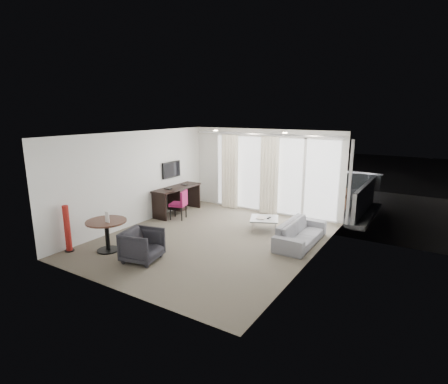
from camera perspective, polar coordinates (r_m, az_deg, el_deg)
The scene contains 28 objects.
floor at distance 8.80m, azimuth -2.07°, elevation -7.75°, with size 5.00×6.00×0.00m, color #5D5548.
ceiling at distance 8.25m, azimuth -2.22°, elevation 9.39°, with size 5.00×6.00×0.00m, color white.
wall_left at distance 10.01m, azimuth -14.12°, elevation 2.16°, with size 0.00×6.00×2.60m, color silver.
wall_right at distance 7.37m, azimuth 14.22°, elevation -1.69°, with size 0.00×6.00×2.60m, color silver.
wall_front at distance 6.25m, azimuth -17.69°, elevation -4.56°, with size 5.00×0.00×2.60m, color silver.
window_panel at distance 10.88m, azimuth 7.98°, elevation 2.74°, with size 4.00×0.02×2.38m, color white, non-canonical shape.
window_frame at distance 10.87m, azimuth 7.95°, elevation 2.73°, with size 4.10×0.06×2.44m, color white, non-canonical shape.
curtain_left at distance 11.39m, azimuth 0.96°, elevation 3.33°, with size 0.60×0.20×2.38m, color #F1E7CC, non-canonical shape.
curtain_right at distance 10.76m, azimuth 7.38°, elevation 2.63°, with size 0.60×0.20×2.38m, color #F1E7CC, non-canonical shape.
curtain_track at distance 10.71m, azimuth 6.35°, elevation 9.36°, with size 4.80×0.04×0.04m, color #B2B2B7, non-canonical shape.
downlight_a at distance 10.08m, azimuth -1.38°, elevation 10.01°, with size 0.12×0.12×0.02m, color #FFE0B2.
downlight_b at distance 9.10m, azimuth 9.92°, elevation 9.49°, with size 0.12×0.12×0.02m, color #FFE0B2.
desk at distance 11.00m, azimuth -7.63°, elevation -1.31°, with size 0.56×1.78×0.84m, color black, non-canonical shape.
tv at distance 11.02m, azimuth -8.58°, elevation 3.64°, with size 0.05×0.80×0.50m, color black, non-canonical shape.
desk_chair at distance 10.40m, azimuth -7.51°, elevation -2.06°, with size 0.47×0.44×0.86m, color maroon, non-canonical shape.
round_table at distance 8.43m, azimuth -18.52°, elevation -6.79°, with size 0.90×0.90×0.72m, color #46271C, non-canonical shape.
menu_card at distance 8.19m, azimuth -18.49°, elevation -4.73°, with size 0.13×0.02×0.24m, color white, non-canonical shape.
red_lamp at distance 8.68m, azimuth -24.21°, elevation -5.47°, with size 0.22×0.22×1.08m, color maroon.
tub_armchair at distance 7.71m, azimuth -13.21°, elevation -8.48°, with size 0.73×0.75×0.69m, color #222227.
coffee_table at distance 9.50m, azimuth 6.58°, elevation -5.19°, with size 0.73×0.73×0.33m, color gray, non-canonical shape.
remote at distance 9.44m, azimuth 7.36°, elevation -4.08°, with size 0.05×0.15×0.02m, color black, non-canonical shape.
magazine at distance 9.44m, azimuth 6.08°, elevation -4.06°, with size 0.21×0.27×0.02m, color gray, non-canonical shape.
sofa at distance 8.66m, azimuth 12.41°, elevation -6.50°, with size 1.87×0.73×0.55m, color gray.
terrace_slab at distance 12.53m, azimuth 10.62°, elevation -1.90°, with size 5.60×3.00×0.12m, color #4D4D50.
rattan_chair_a at distance 11.87m, azimuth 12.81°, elevation -0.28°, with size 0.62×0.62×0.91m, color brown, non-canonical shape.
rattan_chair_b at distance 11.46m, azimuth 17.98°, elevation -1.41°, with size 0.53×0.53×0.78m, color brown, non-canonical shape.
rattan_table at distance 11.53m, azimuth 15.17°, elevation -1.84°, with size 0.50×0.50×0.50m, color brown, non-canonical shape.
balustrade at distance 13.73m, azimuth 12.92°, elevation 1.70°, with size 5.50×0.06×1.05m, color #B2B2B7, non-canonical shape.
Camera 1 is at (4.59, -6.83, 3.13)m, focal length 28.00 mm.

